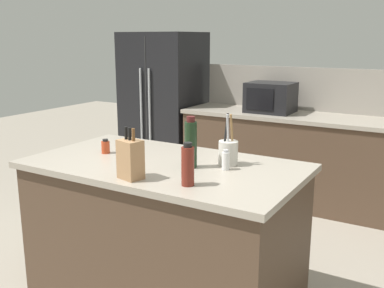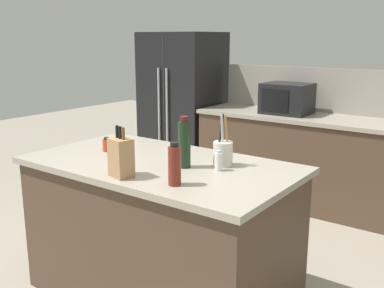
% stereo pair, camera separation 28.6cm
% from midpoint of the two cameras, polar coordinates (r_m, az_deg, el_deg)
% --- Properties ---
extents(back_counter_run, '(2.69, 0.66, 0.94)m').
position_cam_midpoint_polar(back_counter_run, '(4.74, 18.13, -2.43)').
color(back_counter_run, '#4C3828').
rests_on(back_counter_run, ground_plane).
extents(wall_backsplash, '(2.65, 0.03, 0.46)m').
position_cam_midpoint_polar(wall_backsplash, '(4.91, 19.88, 6.29)').
color(wall_backsplash, gray).
rests_on(wall_backsplash, back_counter_run).
extents(kitchen_island, '(1.73, 0.96, 0.94)m').
position_cam_midpoint_polar(kitchen_island, '(3.00, -1.23, -10.99)').
color(kitchen_island, '#4C3828').
rests_on(kitchen_island, ground_plane).
extents(refrigerator, '(0.87, 0.75, 1.77)m').
position_cam_midpoint_polar(refrigerator, '(5.50, 0.31, 4.78)').
color(refrigerator, black).
rests_on(refrigerator, ground_plane).
extents(microwave, '(0.47, 0.39, 0.31)m').
position_cam_midpoint_polar(microwave, '(4.76, 13.66, 5.62)').
color(microwave, black).
rests_on(microwave, back_counter_run).
extents(knife_block, '(0.15, 0.13, 0.29)m').
position_cam_midpoint_polar(knife_block, '(2.52, -5.82, -1.72)').
color(knife_block, '#A87C54').
rests_on(knife_block, kitchen_island).
extents(utensil_crock, '(0.12, 0.12, 0.32)m').
position_cam_midpoint_polar(utensil_crock, '(2.75, 6.92, -1.14)').
color(utensil_crock, beige).
rests_on(utensil_crock, kitchen_island).
extents(spice_jar_paprika, '(0.06, 0.06, 0.10)m').
position_cam_midpoint_polar(spice_jar_paprika, '(3.13, -8.22, -0.13)').
color(spice_jar_paprika, '#B73D1E').
rests_on(spice_jar_paprika, kitchen_island).
extents(salt_shaker, '(0.05, 0.05, 0.12)m').
position_cam_midpoint_polar(salt_shaker, '(2.66, 6.47, -2.22)').
color(salt_shaker, silver).
rests_on(salt_shaker, kitchen_island).
extents(wine_bottle, '(0.08, 0.08, 0.31)m').
position_cam_midpoint_polar(wine_bottle, '(2.68, 2.02, 0.00)').
color(wine_bottle, black).
rests_on(wine_bottle, kitchen_island).
extents(vinegar_bottle, '(0.07, 0.07, 0.23)m').
position_cam_midpoint_polar(vinegar_bottle, '(2.37, 1.22, -2.74)').
color(vinegar_bottle, maroon).
rests_on(vinegar_bottle, kitchen_island).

